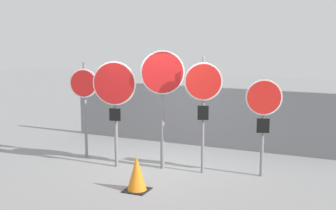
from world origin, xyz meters
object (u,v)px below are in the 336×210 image
at_px(stop_sign_3, 203,92).
at_px(traffic_cone_0, 137,174).
at_px(stop_sign_2, 163,86).
at_px(stop_sign_1, 115,92).
at_px(stop_sign_0, 84,92).
at_px(stop_sign_4, 264,107).

xyz_separation_m(stop_sign_3, traffic_cone_0, (-0.78, -1.49, -1.41)).
bearing_deg(stop_sign_2, stop_sign_1, 167.32).
relative_size(stop_sign_0, stop_sign_4, 1.11).
relative_size(stop_sign_1, stop_sign_2, 0.91).
bearing_deg(stop_sign_1, stop_sign_4, -3.44).
relative_size(stop_sign_3, stop_sign_4, 1.21).
xyz_separation_m(stop_sign_1, stop_sign_2, (1.00, 0.29, 0.15)).
height_order(stop_sign_2, stop_sign_3, stop_sign_2).
bearing_deg(stop_sign_1, stop_sign_3, -4.71).
bearing_deg(stop_sign_3, traffic_cone_0, -138.30).
bearing_deg(stop_sign_2, stop_sign_4, -19.96).
bearing_deg(stop_sign_2, stop_sign_3, -25.94).
bearing_deg(stop_sign_3, stop_sign_4, -7.46).
xyz_separation_m(stop_sign_3, stop_sign_4, (1.19, 0.28, -0.28)).
distance_m(stop_sign_0, traffic_cone_0, 2.89).
relative_size(stop_sign_2, traffic_cone_0, 3.87).
distance_m(stop_sign_1, traffic_cone_0, 2.09).
height_order(stop_sign_0, stop_sign_1, stop_sign_1).
relative_size(stop_sign_0, stop_sign_3, 0.92).
distance_m(stop_sign_0, stop_sign_3, 2.91).
bearing_deg(stop_sign_4, stop_sign_1, 172.67).
height_order(stop_sign_0, stop_sign_3, stop_sign_3).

